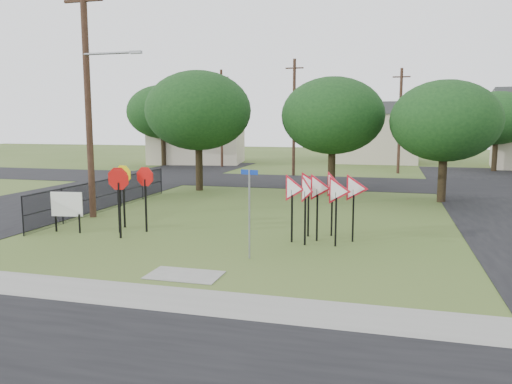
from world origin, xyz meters
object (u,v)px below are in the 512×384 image
info_board (67,206)px  stop_sign_cluster (126,184)px  street_name_sign (249,208)px  yield_sign_cluster (321,191)px

info_board → stop_sign_cluster: bearing=14.7°
street_name_sign → info_board: street_name_sign is taller
street_name_sign → info_board: (-7.69, 1.77, -0.56)m
street_name_sign → yield_sign_cluster: bearing=57.8°
street_name_sign → stop_sign_cluster: 5.96m
street_name_sign → info_board: 7.91m
yield_sign_cluster → info_board: size_ratio=1.97×
street_name_sign → info_board: size_ratio=1.77×
yield_sign_cluster → street_name_sign: bearing=-122.2°
stop_sign_cluster → info_board: size_ratio=1.62×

